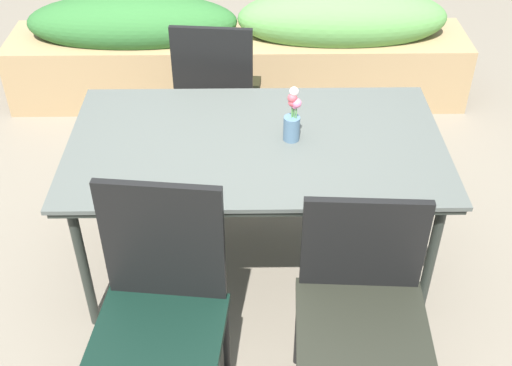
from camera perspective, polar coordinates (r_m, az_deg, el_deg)
name	(u,v)px	position (r m, az deg, el deg)	size (l,w,h in m)	color
ground_plane	(237,261)	(3.25, -1.71, -6.95)	(12.00, 12.00, 0.00)	#756B5B
dining_table	(256,150)	(2.81, 0.00, 2.94)	(1.64, 0.92, 0.73)	#4C514C
chair_near_left	(160,304)	(2.37, -8.57, -10.60)	(0.52, 0.52, 0.98)	black
chair_near_right	(362,305)	(2.38, 9.44, -10.69)	(0.50, 0.50, 0.90)	black
chair_far_side	(217,91)	(3.53, -3.50, 8.19)	(0.48, 0.48, 0.97)	black
flower_vase	(292,119)	(2.74, 3.26, 5.71)	(0.07, 0.07, 0.25)	slate
planter_box	(240,48)	(4.41, -1.43, 11.91)	(3.06, 0.55, 0.77)	#9E7F56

